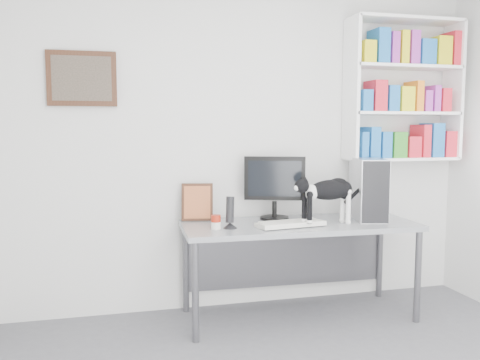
% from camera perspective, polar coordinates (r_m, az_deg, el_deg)
% --- Properties ---
extents(room, '(4.01, 4.01, 2.70)m').
position_cam_1_polar(room, '(2.43, 12.57, 1.51)').
color(room, '#5D5C62').
rests_on(room, ground).
extents(bookshelf, '(1.03, 0.28, 1.24)m').
position_cam_1_polar(bookshelf, '(4.73, 17.88, 9.57)').
color(bookshelf, white).
rests_on(bookshelf, room).
extents(wall_art, '(0.52, 0.04, 0.42)m').
position_cam_1_polar(wall_art, '(4.15, -17.33, 10.82)').
color(wall_art, '#432415').
rests_on(wall_art, room).
extents(desk, '(1.87, 0.78, 0.77)m').
position_cam_1_polar(desk, '(4.17, 6.59, -10.00)').
color(desk, gray).
rests_on(desk, room).
extents(monitor, '(0.55, 0.39, 0.53)m').
position_cam_1_polar(monitor, '(4.17, 3.90, -0.84)').
color(monitor, black).
rests_on(monitor, desk).
extents(keyboard, '(0.54, 0.27, 0.04)m').
position_cam_1_polar(keyboard, '(3.92, 5.68, -4.92)').
color(keyboard, silver).
rests_on(keyboard, desk).
extents(pc_tower, '(0.34, 0.54, 0.50)m').
position_cam_1_polar(pc_tower, '(4.34, 14.17, -0.92)').
color(pc_tower, silver).
rests_on(pc_tower, desk).
extents(speaker, '(0.14, 0.14, 0.25)m').
position_cam_1_polar(speaker, '(3.81, -1.13, -3.59)').
color(speaker, black).
rests_on(speaker, desk).
extents(leaning_print, '(0.27, 0.15, 0.31)m').
position_cam_1_polar(leaning_print, '(4.14, -4.83, -2.41)').
color(leaning_print, '#432415').
rests_on(leaning_print, desk).
extents(soup_can, '(0.08, 0.08, 0.11)m').
position_cam_1_polar(soup_can, '(3.80, -2.71, -4.75)').
color(soup_can, '#9E1E0D').
rests_on(soup_can, desk).
extents(cat, '(0.62, 0.29, 0.37)m').
position_cam_1_polar(cat, '(4.00, 9.88, -2.38)').
color(cat, black).
rests_on(cat, desk).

